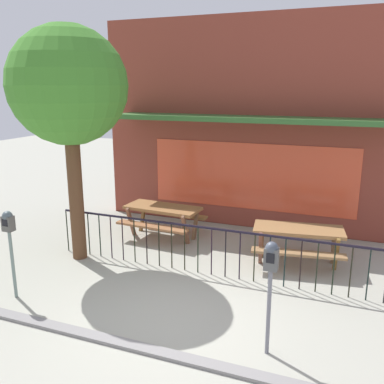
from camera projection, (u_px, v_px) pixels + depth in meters
The scene contains 9 objects.
ground at pixel (175, 320), 6.59m from camera, with size 40.00×40.00×0.00m, color #A2A192.
pub_storefront at pixel (254, 125), 10.54m from camera, with size 8.03×1.45×5.27m.
patio_fence_front at pixel (212, 243), 8.04m from camera, with size 6.77×0.04×0.97m.
picnic_table_left at pixel (163, 213), 10.08m from camera, with size 1.89×1.48×0.79m.
picnic_table_right at pixel (298, 235), 8.57m from camera, with size 1.98×1.61×0.79m.
parking_meter_near at pixel (271, 269), 5.48m from camera, with size 0.18×0.17×1.64m.
parking_meter_far at pixel (9, 231), 7.03m from camera, with size 0.18×0.17×1.57m.
street_tree at pixel (68, 88), 8.15m from camera, with size 2.33×2.33×4.76m.
curb_edge at pixel (150, 352), 5.81m from camera, with size 11.24×0.20×0.11m, color gray.
Camera 1 is at (2.38, -5.40, 3.58)m, focal length 39.17 mm.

